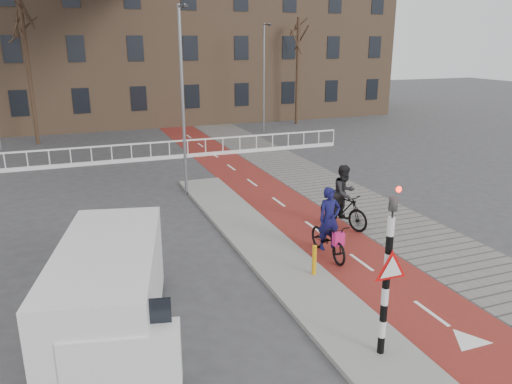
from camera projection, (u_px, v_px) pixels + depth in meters
name	position (u px, v px, depth m)	size (l,w,h in m)	color
ground	(353.00, 305.00, 12.04)	(120.00, 120.00, 0.00)	#38383A
bike_lane	(260.00, 189.00, 21.49)	(2.50, 60.00, 0.01)	maroon
sidewalk	(318.00, 182.00, 22.45)	(3.00, 60.00, 0.01)	slate
curb_island	(265.00, 246.00, 15.36)	(1.80, 16.00, 0.12)	gray
traffic_signal	(388.00, 268.00, 9.45)	(0.80, 0.80, 3.68)	black
bollard	(314.00, 260.00, 13.25)	(0.12, 0.12, 0.82)	orange
cyclist_near	(329.00, 234.00, 14.56)	(0.74, 2.05, 2.11)	black
cyclist_far	(344.00, 202.00, 16.81)	(1.23, 2.13, 2.18)	black
van	(109.00, 291.00, 10.39)	(3.00, 5.22, 2.11)	silver
railing	(92.00, 159.00, 25.44)	(28.00, 0.10, 0.99)	silver
townhouse_row	(98.00, 17.00, 37.34)	(46.00, 10.00, 15.90)	#7F6047
tree_mid	(29.00, 74.00, 29.53)	(0.23, 0.23, 8.38)	black
tree_right	(297.00, 72.00, 37.06)	(0.23, 0.23, 7.74)	black
streetlight_near	(183.00, 104.00, 19.67)	(0.12, 0.12, 7.44)	slate
streetlight_right	(264.00, 78.00, 34.23)	(0.12, 0.12, 7.24)	slate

